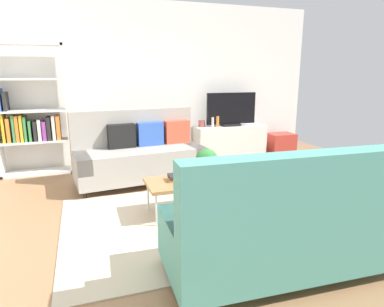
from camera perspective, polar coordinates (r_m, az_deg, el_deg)
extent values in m
plane|color=#936B47|center=(4.00, 1.72, -10.57)|extent=(7.68, 7.68, 0.00)
cube|color=white|center=(6.36, -7.09, 11.77)|extent=(6.40, 0.12, 2.90)
cube|color=beige|center=(3.88, 0.48, -11.29)|extent=(2.90, 2.20, 0.01)
cube|color=gray|center=(5.12, -8.90, -1.52)|extent=(1.98, 1.05, 0.44)
cube|color=gray|center=(5.31, -10.07, 4.51)|extent=(1.91, 0.42, 0.56)
cube|color=gray|center=(5.38, -0.22, 0.59)|extent=(0.29, 0.86, 0.22)
cube|color=gray|center=(4.93, -18.46, -1.31)|extent=(0.29, 0.86, 0.22)
cylinder|color=black|center=(5.19, 1.57, -4.25)|extent=(0.05, 0.05, 0.10)
cylinder|color=black|center=(4.72, -17.85, -6.78)|extent=(0.05, 0.05, 0.10)
cylinder|color=black|center=(5.78, -1.45, -2.38)|extent=(0.05, 0.05, 0.10)
cylinder|color=black|center=(5.36, -18.81, -4.41)|extent=(0.05, 0.05, 0.10)
cube|color=#D84C33|center=(5.37, -2.59, 3.72)|extent=(0.41, 0.18, 0.36)
cube|color=#3359B2|center=(5.22, -7.17, 3.34)|extent=(0.41, 0.18, 0.36)
cube|color=black|center=(5.10, -11.98, 2.92)|extent=(0.41, 0.18, 0.36)
cube|color=teal|center=(2.95, 14.68, -13.39)|extent=(1.93, 0.91, 0.44)
cube|color=teal|center=(2.51, 19.09, -6.15)|extent=(1.91, 0.27, 0.56)
cube|color=teal|center=(2.60, -2.01, -14.07)|extent=(0.23, 0.85, 0.22)
cube|color=teal|center=(3.40, 27.37, -8.82)|extent=(0.23, 0.85, 0.22)
cylinder|color=black|center=(3.07, -3.97, -17.55)|extent=(0.05, 0.05, 0.10)
cylinder|color=black|center=(3.79, 23.39, -12.39)|extent=(0.05, 0.05, 0.10)
cube|color=#D84C33|center=(2.40, 2.98, -8.86)|extent=(0.41, 0.16, 0.36)
cube|color=#9E7042|center=(3.93, 0.23, -4.80)|extent=(1.10, 0.56, 0.04)
cylinder|color=silver|center=(4.09, -7.53, -7.29)|extent=(0.02, 0.02, 0.38)
cylinder|color=silver|center=(4.37, 5.51, -5.84)|extent=(0.02, 0.02, 0.38)
cylinder|color=silver|center=(3.67, -6.12, -9.74)|extent=(0.02, 0.02, 0.38)
cylinder|color=silver|center=(3.98, 8.21, -7.89)|extent=(0.02, 0.02, 0.38)
cube|color=silver|center=(6.63, 6.51, 2.02)|extent=(1.40, 0.44, 0.64)
cube|color=black|center=(6.55, 6.66, 4.90)|extent=(0.36, 0.20, 0.04)
cube|color=black|center=(6.51, 6.74, 7.68)|extent=(1.00, 0.05, 0.60)
cube|color=white|center=(5.94, -20.58, 7.03)|extent=(0.04, 0.36, 2.10)
cube|color=white|center=(5.97, -26.73, 16.44)|extent=(1.10, 0.36, 0.04)
cube|color=white|center=(6.17, -24.71, -2.91)|extent=(1.10, 0.36, 0.04)
cube|color=white|center=(6.05, -25.20, 1.91)|extent=(1.02, 0.36, 0.03)
cube|color=white|center=(5.98, -25.68, 6.61)|extent=(1.02, 0.36, 0.03)
cube|color=white|center=(5.95, -26.18, 11.37)|extent=(1.02, 0.36, 0.03)
cube|color=gold|center=(6.08, -29.44, 3.76)|extent=(0.04, 0.29, 0.44)
cube|color=orange|center=(6.07, -28.78, 3.56)|extent=(0.05, 0.29, 0.39)
cube|color=#3F8C4C|center=(6.06, -28.11, 3.84)|extent=(0.04, 0.29, 0.43)
cube|color=orange|center=(6.05, -27.63, 3.82)|extent=(0.05, 0.29, 0.42)
cube|color=gold|center=(6.04, -27.06, 3.90)|extent=(0.04, 0.29, 0.43)
cube|color=#3F8C4C|center=(6.03, -26.55, 3.83)|extent=(0.04, 0.29, 0.40)
cube|color=#3F8C4C|center=(6.03, -25.89, 3.56)|extent=(0.04, 0.29, 0.33)
cube|color=#262626|center=(6.02, -25.17, 3.58)|extent=(0.05, 0.29, 0.32)
cube|color=silver|center=(6.01, -24.57, 3.73)|extent=(0.05, 0.29, 0.34)
cube|color=purple|center=(6.01, -23.90, 3.62)|extent=(0.06, 0.29, 0.31)
cube|color=#262626|center=(5.99, -23.26, 3.99)|extent=(0.06, 0.29, 0.38)
cube|color=silver|center=(5.99, -22.55, 4.16)|extent=(0.05, 0.29, 0.40)
cube|color=orange|center=(5.98, -21.90, 4.19)|extent=(0.06, 0.29, 0.40)
cube|color=#3359B2|center=(6.04, -29.94, 8.00)|extent=(0.03, 0.29, 0.35)
cube|color=#262626|center=(6.02, -29.27, 7.78)|extent=(0.04, 0.29, 0.29)
cube|color=#B2382D|center=(7.10, 14.92, 1.58)|extent=(0.52, 0.40, 0.44)
cylinder|color=brown|center=(3.91, 2.49, -3.56)|extent=(0.15, 0.15, 0.13)
sphere|color=#2D7233|center=(3.86, 2.51, -1.13)|extent=(0.27, 0.27, 0.27)
cube|color=orange|center=(3.91, -2.26, -4.37)|extent=(0.26, 0.21, 0.03)
cube|color=#262626|center=(3.90, -2.27, -3.89)|extent=(0.25, 0.19, 0.04)
cylinder|color=#B24C4C|center=(6.39, 1.67, 5.15)|extent=(0.13, 0.13, 0.13)
cylinder|color=silver|center=(6.37, 3.53, 5.39)|extent=(0.05, 0.05, 0.19)
cylinder|color=orange|center=(6.41, 4.38, 5.50)|extent=(0.06, 0.06, 0.21)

